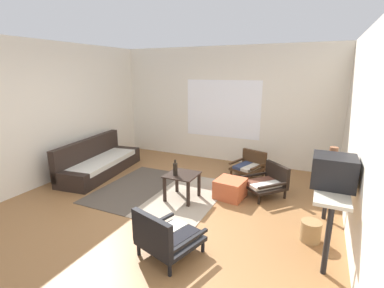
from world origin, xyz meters
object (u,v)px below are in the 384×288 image
object	(u,v)px
ottoman_orange	(230,189)
console_shelf	(330,190)
couch	(99,163)
wicker_basket	(311,231)
armchair_by_window	(249,165)
armchair_corner	(267,181)
coffee_table	(182,180)
glass_bottle	(175,169)
clay_vase	(332,164)
armchair_striped_foreground	(165,237)
crt_television	(333,171)

from	to	relation	value
ottoman_orange	console_shelf	bearing A→B (deg)	-26.60
couch	wicker_basket	xyz separation A→B (m)	(4.26, -0.78, -0.09)
armchair_by_window	armchair_corner	xyz separation A→B (m)	(0.52, -0.83, 0.02)
coffee_table	armchair_by_window	bearing A→B (deg)	64.55
couch	armchair_corner	bearing A→B (deg)	6.57
couch	glass_bottle	size ratio (longest dim) A/B	7.97
glass_bottle	armchair_by_window	bearing A→B (deg)	63.67
coffee_table	clay_vase	xyz separation A→B (m)	(2.22, -0.02, 0.61)
armchair_by_window	glass_bottle	size ratio (longest dim) A/B	2.68
armchair_by_window	clay_vase	world-z (taller)	clay_vase
couch	armchair_corner	size ratio (longest dim) A/B	2.51
couch	armchair_corner	world-z (taller)	couch
armchair_striped_foreground	clay_vase	bearing A→B (deg)	40.38
armchair_by_window	armchair_striped_foreground	world-z (taller)	armchair_striped_foreground
armchair_corner	crt_television	xyz separation A→B (m)	(0.93, -1.28, 0.77)
coffee_table	armchair_corner	bearing A→B (deg)	31.49
armchair_corner	console_shelf	bearing A→B (deg)	-50.44
glass_bottle	wicker_basket	world-z (taller)	glass_bottle
armchair_striped_foreground	glass_bottle	distance (m)	1.52
crt_television	wicker_basket	xyz separation A→B (m)	(-0.16, 0.10, -0.88)
armchair_corner	wicker_basket	xyz separation A→B (m)	(0.77, -1.18, -0.12)
couch	ottoman_orange	world-z (taller)	couch
clay_vase	glass_bottle	distance (m)	2.33
armchair_corner	glass_bottle	world-z (taller)	glass_bottle
armchair_by_window	armchair_striped_foreground	xyz separation A→B (m)	(-0.25, -3.08, 0.04)
armchair_corner	couch	bearing A→B (deg)	-173.43
armchair_corner	crt_television	world-z (taller)	crt_television
armchair_by_window	glass_bottle	distance (m)	1.94
armchair_striped_foreground	armchair_corner	distance (m)	2.38
armchair_corner	ottoman_orange	bearing A→B (deg)	-145.68
console_shelf	glass_bottle	bearing A→B (deg)	173.89
ottoman_orange	clay_vase	bearing A→B (deg)	-15.93
armchair_by_window	clay_vase	bearing A→B (deg)	-48.41
armchair_by_window	crt_television	size ratio (longest dim) A/B	1.55
couch	armchair_by_window	size ratio (longest dim) A/B	2.97
armchair_by_window	armchair_corner	bearing A→B (deg)	-57.94
crt_television	wicker_basket	distance (m)	0.90
armchair_corner	clay_vase	world-z (taller)	clay_vase
couch	clay_vase	world-z (taller)	clay_vase
glass_bottle	clay_vase	bearing A→B (deg)	1.88
couch	armchair_striped_foreground	world-z (taller)	couch
ottoman_orange	glass_bottle	size ratio (longest dim) A/B	1.75
armchair_by_window	crt_television	world-z (taller)	crt_television
armchair_striped_foreground	glass_bottle	size ratio (longest dim) A/B	2.96
coffee_table	wicker_basket	world-z (taller)	coffee_table
glass_bottle	ottoman_orange	bearing A→B (deg)	31.89
console_shelf	glass_bottle	distance (m)	2.31
couch	armchair_by_window	xyz separation A→B (m)	(2.97, 1.23, 0.01)
armchair_corner	crt_television	distance (m)	1.76
couch	armchair_striped_foreground	xyz separation A→B (m)	(2.73, -1.85, 0.04)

